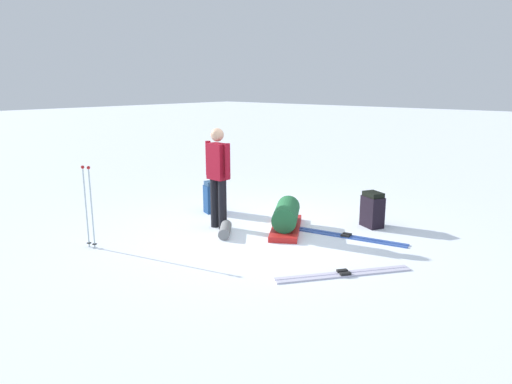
{
  "coord_description": "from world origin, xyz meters",
  "views": [
    {
      "loc": [
        -4.83,
        5.54,
        2.42
      ],
      "look_at": [
        0.0,
        0.0,
        0.7
      ],
      "focal_mm": 32.8,
      "sensor_mm": 36.0,
      "label": 1
    }
  ],
  "objects_px": {
    "sleeping_mat_rolled": "(225,230)",
    "backpack_large_dark": "(214,197)",
    "ski_pair_near": "(344,274)",
    "backpack_bright": "(372,210)",
    "ski_pair_far": "(346,236)",
    "ski_poles_planted_near": "(88,203)",
    "gear_sled": "(286,217)",
    "skier_standing": "(218,173)"
  },
  "relations": [
    {
      "from": "backpack_bright",
      "to": "gear_sled",
      "type": "distance_m",
      "value": 1.5
    },
    {
      "from": "ski_poles_planted_near",
      "to": "gear_sled",
      "type": "bearing_deg",
      "value": -123.21
    },
    {
      "from": "ski_pair_far",
      "to": "gear_sled",
      "type": "bearing_deg",
      "value": 20.87
    },
    {
      "from": "ski_pair_near",
      "to": "sleeping_mat_rolled",
      "type": "xyz_separation_m",
      "value": [
        2.3,
        -0.14,
        0.08
      ]
    },
    {
      "from": "ski_pair_near",
      "to": "sleeping_mat_rolled",
      "type": "relative_size",
      "value": 2.92
    },
    {
      "from": "ski_pair_far",
      "to": "ski_poles_planted_near",
      "type": "bearing_deg",
      "value": 48.19
    },
    {
      "from": "gear_sled",
      "to": "sleeping_mat_rolled",
      "type": "distance_m",
      "value": 1.05
    },
    {
      "from": "gear_sled",
      "to": "ski_poles_planted_near",
      "type": "bearing_deg",
      "value": 56.79
    },
    {
      "from": "ski_pair_near",
      "to": "sleeping_mat_rolled",
      "type": "distance_m",
      "value": 2.3
    },
    {
      "from": "sleeping_mat_rolled",
      "to": "ski_pair_far",
      "type": "bearing_deg",
      "value": -141.53
    },
    {
      "from": "skier_standing",
      "to": "ski_pair_far",
      "type": "bearing_deg",
      "value": -152.2
    },
    {
      "from": "backpack_large_dark",
      "to": "backpack_bright",
      "type": "xyz_separation_m",
      "value": [
        -2.72,
        -1.14,
        0.0
      ]
    },
    {
      "from": "backpack_large_dark",
      "to": "ski_poles_planted_near",
      "type": "distance_m",
      "value": 2.61
    },
    {
      "from": "ski_pair_far",
      "to": "backpack_large_dark",
      "type": "distance_m",
      "value": 2.72
    },
    {
      "from": "ski_poles_planted_near",
      "to": "gear_sled",
      "type": "xyz_separation_m",
      "value": [
        -1.7,
        -2.59,
        -0.47
      ]
    },
    {
      "from": "backpack_large_dark",
      "to": "ski_pair_near",
      "type": "bearing_deg",
      "value": 163.94
    },
    {
      "from": "ski_pair_near",
      "to": "gear_sled",
      "type": "height_order",
      "value": "gear_sled"
    },
    {
      "from": "ski_pair_far",
      "to": "sleeping_mat_rolled",
      "type": "bearing_deg",
      "value": 38.47
    },
    {
      "from": "ski_pair_near",
      "to": "gear_sled",
      "type": "relative_size",
      "value": 1.17
    },
    {
      "from": "skier_standing",
      "to": "ski_pair_near",
      "type": "xyz_separation_m",
      "value": [
        -2.66,
        0.36,
        -0.94
      ]
    },
    {
      "from": "skier_standing",
      "to": "backpack_large_dark",
      "type": "bearing_deg",
      "value": -39.04
    },
    {
      "from": "gear_sled",
      "to": "sleeping_mat_rolled",
      "type": "xyz_separation_m",
      "value": [
        0.59,
        0.86,
        -0.13
      ]
    },
    {
      "from": "skier_standing",
      "to": "gear_sled",
      "type": "relative_size",
      "value": 1.24
    },
    {
      "from": "sleeping_mat_rolled",
      "to": "backpack_large_dark",
      "type": "bearing_deg",
      "value": -36.57
    },
    {
      "from": "ski_pair_far",
      "to": "gear_sled",
      "type": "distance_m",
      "value": 1.03
    },
    {
      "from": "gear_sled",
      "to": "backpack_bright",
      "type": "bearing_deg",
      "value": -131.06
    },
    {
      "from": "skier_standing",
      "to": "backpack_bright",
      "type": "relative_size",
      "value": 2.78
    },
    {
      "from": "ski_poles_planted_near",
      "to": "gear_sled",
      "type": "relative_size",
      "value": 0.91
    },
    {
      "from": "ski_pair_far",
      "to": "ski_poles_planted_near",
      "type": "distance_m",
      "value": 4.02
    },
    {
      "from": "ski_poles_planted_near",
      "to": "sleeping_mat_rolled",
      "type": "distance_m",
      "value": 2.14
    },
    {
      "from": "gear_sled",
      "to": "ski_pair_far",
      "type": "bearing_deg",
      "value": -159.13
    },
    {
      "from": "skier_standing",
      "to": "ski_pair_far",
      "type": "relative_size",
      "value": 0.87
    },
    {
      "from": "skier_standing",
      "to": "sleeping_mat_rolled",
      "type": "distance_m",
      "value": 0.96
    },
    {
      "from": "backpack_large_dark",
      "to": "ski_poles_planted_near",
      "type": "xyz_separation_m",
      "value": [
        -0.04,
        2.58,
        0.4
      ]
    },
    {
      "from": "backpack_large_dark",
      "to": "sleeping_mat_rolled",
      "type": "height_order",
      "value": "backpack_large_dark"
    },
    {
      "from": "skier_standing",
      "to": "sleeping_mat_rolled",
      "type": "bearing_deg",
      "value": 149.26
    },
    {
      "from": "backpack_large_dark",
      "to": "skier_standing",
      "type": "bearing_deg",
      "value": 140.96
    },
    {
      "from": "backpack_bright",
      "to": "sleeping_mat_rolled",
      "type": "xyz_separation_m",
      "value": [
        1.58,
        1.99,
        -0.21
      ]
    },
    {
      "from": "backpack_large_dark",
      "to": "backpack_bright",
      "type": "relative_size",
      "value": 1.0
    },
    {
      "from": "backpack_bright",
      "to": "ski_poles_planted_near",
      "type": "distance_m",
      "value": 4.61
    },
    {
      "from": "ski_pair_near",
      "to": "ski_poles_planted_near",
      "type": "height_order",
      "value": "ski_poles_planted_near"
    },
    {
      "from": "sleeping_mat_rolled",
      "to": "ski_pair_near",
      "type": "bearing_deg",
      "value": 176.46
    }
  ]
}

